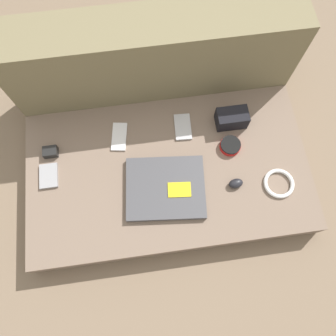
{
  "coord_description": "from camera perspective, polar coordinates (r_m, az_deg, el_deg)",
  "views": [
    {
      "loc": [
        -0.06,
        -0.42,
        1.37
      ],
      "look_at": [
        0.0,
        0.0,
        0.13
      ],
      "focal_mm": 35.0,
      "sensor_mm": 36.0,
      "label": 1
    }
  ],
  "objects": [
    {
      "name": "camera_pouch",
      "position": [
        1.41,
        11.04,
        8.5
      ],
      "size": [
        0.13,
        0.08,
        0.08
      ],
      "color": "black",
      "rests_on": "couch_seat"
    },
    {
      "name": "couch_backrest",
      "position": [
        1.42,
        -2.45,
        17.64
      ],
      "size": [
        1.15,
        0.2,
        0.46
      ],
      "color": "#756B4C",
      "rests_on": "ground_plane"
    },
    {
      "name": "cable_coil",
      "position": [
        1.38,
        18.75,
        -2.56
      ],
      "size": [
        0.12,
        0.12,
        0.02
      ],
      "color": "white",
      "rests_on": "couch_seat"
    },
    {
      "name": "couch_seat",
      "position": [
        1.39,
        0.0,
        -0.99
      ],
      "size": [
        1.15,
        0.65,
        0.11
      ],
      "color": "#7A6656",
      "rests_on": "ground_plane"
    },
    {
      "name": "ground_plane",
      "position": [
        1.44,
        0.0,
        -1.65
      ],
      "size": [
        8.0,
        8.0,
        0.0
      ],
      "primitive_type": "plane",
      "color": "#7A6651"
    },
    {
      "name": "speaker_puck",
      "position": [
        1.38,
        10.8,
        3.85
      ],
      "size": [
        0.09,
        0.09,
        0.03
      ],
      "color": "red",
      "rests_on": "couch_seat"
    },
    {
      "name": "phone_silver",
      "position": [
        1.4,
        -8.49,
        5.42
      ],
      "size": [
        0.08,
        0.13,
        0.01
      ],
      "rotation": [
        0.0,
        0.0,
        -0.16
      ],
      "color": "silver",
      "rests_on": "couch_seat"
    },
    {
      "name": "charger_brick",
      "position": [
        1.43,
        -19.8,
        2.66
      ],
      "size": [
        0.06,
        0.04,
        0.03
      ],
      "color": "black",
      "rests_on": "couch_seat"
    },
    {
      "name": "phone_small",
      "position": [
        1.4,
        2.59,
        7.16
      ],
      "size": [
        0.07,
        0.12,
        0.01
      ],
      "rotation": [
        0.0,
        0.0,
        -0.05
      ],
      "color": "#B7B7BC",
      "rests_on": "couch_seat"
    },
    {
      "name": "computer_mouse",
      "position": [
        1.33,
        11.73,
        -2.65
      ],
      "size": [
        0.06,
        0.05,
        0.03
      ],
      "rotation": [
        0.0,
        0.0,
        0.13
      ],
      "color": "black",
      "rests_on": "couch_seat"
    },
    {
      "name": "phone_black",
      "position": [
        1.4,
        -20.06,
        -1.31
      ],
      "size": [
        0.07,
        0.1,
        0.01
      ],
      "rotation": [
        0.0,
        0.0,
        0.0
      ],
      "color": "#99999E",
      "rests_on": "couch_seat"
    },
    {
      "name": "laptop",
      "position": [
        1.3,
        -0.42,
        -3.5
      ],
      "size": [
        0.33,
        0.28,
        0.03
      ],
      "rotation": [
        0.0,
        0.0,
        -0.1
      ],
      "color": "#47474C",
      "rests_on": "couch_seat"
    }
  ]
}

